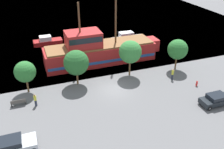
{
  "coord_description": "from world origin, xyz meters",
  "views": [
    {
      "loc": [
        -9.87,
        -26.54,
        17.82
      ],
      "look_at": [
        0.46,
        2.0,
        1.2
      ],
      "focal_mm": 40.0,
      "sensor_mm": 36.0,
      "label": 1
    }
  ],
  "objects_px": {
    "parked_car_curb_mid": "(10,146)",
    "pedestrian_walking_near": "(35,100)",
    "pirate_ship": "(98,51)",
    "moored_boat_outer": "(47,41)",
    "bench_promenade_east": "(18,102)",
    "fire_hydrant": "(197,83)",
    "parked_car_curb_front": "(217,99)",
    "moored_boat_dockside": "(128,38)",
    "pedestrian_walking_far": "(172,74)"
  },
  "relations": [
    {
      "from": "parked_car_curb_mid",
      "to": "pedestrian_walking_near",
      "type": "relative_size",
      "value": 3.02
    },
    {
      "from": "bench_promenade_east",
      "to": "pedestrian_walking_far",
      "type": "relative_size",
      "value": 1.04
    },
    {
      "from": "moored_boat_dockside",
      "to": "moored_boat_outer",
      "type": "bearing_deg",
      "value": 164.25
    },
    {
      "from": "moored_boat_outer",
      "to": "parked_car_curb_mid",
      "type": "xyz_separation_m",
      "value": [
        -6.75,
        -26.63,
        0.1
      ]
    },
    {
      "from": "moored_boat_dockside",
      "to": "parked_car_curb_mid",
      "type": "xyz_separation_m",
      "value": [
        -21.58,
        -22.44,
        -0.03
      ]
    },
    {
      "from": "fire_hydrant",
      "to": "pedestrian_walking_far",
      "type": "distance_m",
      "value": 3.52
    },
    {
      "from": "moored_boat_outer",
      "to": "bench_promenade_east",
      "type": "height_order",
      "value": "moored_boat_outer"
    },
    {
      "from": "fire_hydrant",
      "to": "pedestrian_walking_near",
      "type": "xyz_separation_m",
      "value": [
        -21.12,
        2.75,
        0.4
      ]
    },
    {
      "from": "moored_boat_dockside",
      "to": "parked_car_curb_front",
      "type": "height_order",
      "value": "moored_boat_dockside"
    },
    {
      "from": "pirate_ship",
      "to": "moored_boat_outer",
      "type": "bearing_deg",
      "value": 122.91
    },
    {
      "from": "moored_boat_dockside",
      "to": "parked_car_curb_front",
      "type": "relative_size",
      "value": 1.58
    },
    {
      "from": "pirate_ship",
      "to": "parked_car_curb_front",
      "type": "height_order",
      "value": "pirate_ship"
    },
    {
      "from": "pirate_ship",
      "to": "bench_promenade_east",
      "type": "relative_size",
      "value": 10.93
    },
    {
      "from": "pedestrian_walking_near",
      "to": "moored_boat_dockside",
      "type": "bearing_deg",
      "value": 39.83
    },
    {
      "from": "pedestrian_walking_near",
      "to": "bench_promenade_east",
      "type": "bearing_deg",
      "value": 158.86
    },
    {
      "from": "parked_car_curb_mid",
      "to": "bench_promenade_east",
      "type": "height_order",
      "value": "parked_car_curb_mid"
    },
    {
      "from": "moored_boat_dockside",
      "to": "pedestrian_walking_near",
      "type": "xyz_separation_m",
      "value": [
        -18.68,
        -15.58,
        0.05
      ]
    },
    {
      "from": "moored_boat_outer",
      "to": "fire_hydrant",
      "type": "height_order",
      "value": "moored_boat_outer"
    },
    {
      "from": "parked_car_curb_front",
      "to": "fire_hydrant",
      "type": "height_order",
      "value": "parked_car_curb_front"
    },
    {
      "from": "moored_boat_dockside",
      "to": "pedestrian_walking_near",
      "type": "distance_m",
      "value": 24.33
    },
    {
      "from": "parked_car_curb_mid",
      "to": "pedestrian_walking_far",
      "type": "distance_m",
      "value": 22.85
    },
    {
      "from": "parked_car_curb_mid",
      "to": "pedestrian_walking_near",
      "type": "height_order",
      "value": "pedestrian_walking_near"
    },
    {
      "from": "pirate_ship",
      "to": "fire_hydrant",
      "type": "height_order",
      "value": "pirate_ship"
    },
    {
      "from": "parked_car_curb_front",
      "to": "pirate_ship",
      "type": "bearing_deg",
      "value": 121.58
    },
    {
      "from": "moored_boat_outer",
      "to": "bench_promenade_east",
      "type": "bearing_deg",
      "value": -107.04
    },
    {
      "from": "pirate_ship",
      "to": "pedestrian_walking_far",
      "type": "distance_m",
      "value": 12.31
    },
    {
      "from": "parked_car_curb_mid",
      "to": "fire_hydrant",
      "type": "height_order",
      "value": "parked_car_curb_mid"
    },
    {
      "from": "moored_boat_dockside",
      "to": "pedestrian_walking_far",
      "type": "distance_m",
      "value": 15.63
    },
    {
      "from": "moored_boat_dockside",
      "to": "parked_car_curb_mid",
      "type": "distance_m",
      "value": 31.14
    },
    {
      "from": "moored_boat_outer",
      "to": "pedestrian_walking_near",
      "type": "relative_size",
      "value": 3.32
    },
    {
      "from": "fire_hydrant",
      "to": "pedestrian_walking_near",
      "type": "height_order",
      "value": "pedestrian_walking_near"
    },
    {
      "from": "moored_boat_outer",
      "to": "bench_promenade_east",
      "type": "xyz_separation_m",
      "value": [
        -5.82,
        -19.0,
        -0.19
      ]
    },
    {
      "from": "parked_car_curb_front",
      "to": "pedestrian_walking_near",
      "type": "height_order",
      "value": "pedestrian_walking_near"
    },
    {
      "from": "pedestrian_walking_near",
      "to": "parked_car_curb_mid",
      "type": "bearing_deg",
      "value": -112.94
    },
    {
      "from": "moored_boat_dockside",
      "to": "parked_car_curb_mid",
      "type": "bearing_deg",
      "value": -133.88
    },
    {
      "from": "fire_hydrant",
      "to": "pedestrian_walking_near",
      "type": "distance_m",
      "value": 21.3
    },
    {
      "from": "parked_car_curb_front",
      "to": "parked_car_curb_mid",
      "type": "xyz_separation_m",
      "value": [
        -23.63,
        0.27,
        0.06
      ]
    },
    {
      "from": "fire_hydrant",
      "to": "parked_car_curb_front",
      "type": "bearing_deg",
      "value": -95.09
    },
    {
      "from": "pirate_ship",
      "to": "parked_car_curb_mid",
      "type": "relative_size",
      "value": 3.92
    },
    {
      "from": "moored_boat_dockside",
      "to": "parked_car_curb_front",
      "type": "bearing_deg",
      "value": -84.85
    },
    {
      "from": "parked_car_curb_front",
      "to": "moored_boat_outer",
      "type": "bearing_deg",
      "value": 122.11
    },
    {
      "from": "moored_boat_outer",
      "to": "pedestrian_walking_far",
      "type": "relative_size",
      "value": 3.18
    },
    {
      "from": "parked_car_curb_mid",
      "to": "fire_hydrant",
      "type": "xyz_separation_m",
      "value": [
        24.02,
        4.11,
        -0.32
      ]
    },
    {
      "from": "parked_car_curb_mid",
      "to": "moored_boat_outer",
      "type": "bearing_deg",
      "value": 75.77
    },
    {
      "from": "moored_boat_outer",
      "to": "parked_car_curb_front",
      "type": "relative_size",
      "value": 1.27
    },
    {
      "from": "parked_car_curb_mid",
      "to": "pedestrian_walking_far",
      "type": "xyz_separation_m",
      "value": [
        21.81,
        6.82,
        0.12
      ]
    },
    {
      "from": "pirate_ship",
      "to": "moored_boat_outer",
      "type": "relative_size",
      "value": 3.57
    },
    {
      "from": "moored_boat_dockside",
      "to": "parked_car_curb_front",
      "type": "xyz_separation_m",
      "value": [
        2.05,
        -22.71,
        -0.09
      ]
    },
    {
      "from": "pirate_ship",
      "to": "pedestrian_walking_near",
      "type": "distance_m",
      "value": 14.13
    },
    {
      "from": "pirate_ship",
      "to": "parked_car_curb_front",
      "type": "distance_m",
      "value": 19.1
    }
  ]
}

